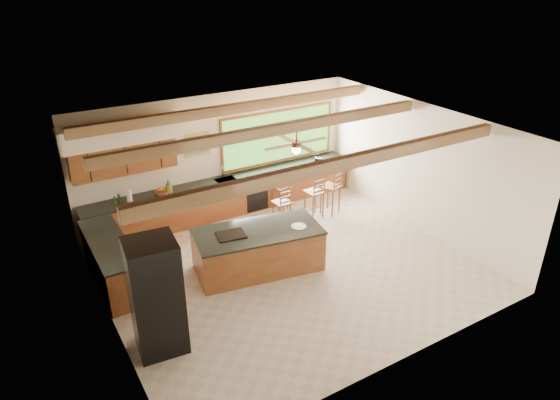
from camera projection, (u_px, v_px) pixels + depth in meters
ground at (288, 267)px, 10.48m from camera, size 7.20×7.20×0.00m
room_shell at (264, 160)px, 9.95m from camera, size 7.27×6.54×3.02m
counter_run at (203, 210)px, 11.85m from camera, size 7.12×3.10×1.27m
island at (258, 249)px, 10.25m from camera, size 2.74×1.64×0.92m
refrigerator at (156, 296)px, 7.90m from camera, size 0.85×0.83×2.00m
bar_stool_a at (281, 188)px, 12.69m from camera, size 0.40×0.40×0.98m
bar_stool_b at (283, 204)px, 11.79m from camera, size 0.40×0.40×1.06m
bar_stool_c at (332, 188)px, 12.42m from camera, size 0.56×0.56×1.19m
bar_stool_d at (316, 193)px, 12.20m from camera, size 0.43×0.43×1.14m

